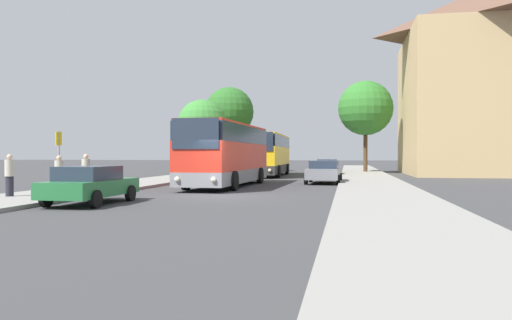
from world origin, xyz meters
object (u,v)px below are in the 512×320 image
(parked_car_left_curb, at_px, (90,184))
(bus_stop_sign, at_px, (59,154))
(tree_left_far, at_px, (202,125))
(tree_right_near, at_px, (366,108))
(pedestrian_waiting_far, at_px, (86,173))
(parked_car_right_near, at_px, (324,171))
(pedestrian_waiting_near, at_px, (59,174))
(bus_front, at_px, (227,153))
(parked_car_right_far, at_px, (327,167))
(bus_middle, at_px, (269,154))
(pedestrian_walking_back, at_px, (10,175))
(tree_left_near, at_px, (229,112))

(parked_car_left_curb, distance_m, bus_stop_sign, 5.27)
(tree_left_far, bearing_deg, tree_right_near, 35.81)
(pedestrian_waiting_far, bearing_deg, tree_left_far, 65.69)
(parked_car_right_near, height_order, pedestrian_waiting_far, pedestrian_waiting_far)
(pedestrian_waiting_near, bearing_deg, tree_left_far, -88.28)
(bus_front, height_order, parked_car_right_far, bus_front)
(bus_middle, relative_size, parked_car_left_curb, 2.78)
(parked_car_right_near, bearing_deg, bus_stop_sign, 46.38)
(pedestrian_waiting_near, bearing_deg, parked_car_right_far, -110.79)
(bus_stop_sign, xyz_separation_m, pedestrian_walking_back, (-0.43, -2.76, -0.85))
(tree_left_far, bearing_deg, bus_stop_sign, -91.91)
(pedestrian_walking_back, xyz_separation_m, tree_right_near, (15.05, 33.21, 5.48))
(parked_car_left_curb, relative_size, parked_car_right_near, 0.93)
(parked_car_right_far, xyz_separation_m, pedestrian_waiting_far, (-9.66, -24.16, 0.25))
(parked_car_right_near, height_order, bus_stop_sign, bus_stop_sign)
(tree_right_near, bearing_deg, bus_middle, -134.85)
(bus_front, distance_m, tree_right_near, 25.22)
(bus_middle, xyz_separation_m, bus_stop_sign, (-6.18, -21.98, -0.05))
(parked_car_right_near, bearing_deg, bus_middle, -62.56)
(parked_car_right_near, distance_m, tree_right_near, 20.31)
(pedestrian_waiting_far, xyz_separation_m, pedestrian_walking_back, (-1.85, -2.59, -0.01))
(pedestrian_walking_back, bearing_deg, pedestrian_waiting_near, 78.83)
(pedestrian_waiting_near, relative_size, pedestrian_walking_back, 0.97)
(parked_car_right_far, height_order, tree_left_near, tree_left_near)
(bus_middle, distance_m, tree_left_near, 11.65)
(pedestrian_walking_back, height_order, tree_left_far, tree_left_far)
(parked_car_right_near, xyz_separation_m, pedestrian_waiting_near, (-10.66, -12.35, 0.21))
(bus_front, relative_size, tree_left_near, 1.27)
(parked_car_left_curb, height_order, parked_car_right_near, parked_car_right_near)
(parked_car_right_far, height_order, bus_stop_sign, bus_stop_sign)
(parked_car_left_curb, distance_m, pedestrian_waiting_near, 3.87)
(parked_car_left_curb, relative_size, pedestrian_waiting_near, 2.68)
(tree_left_near, relative_size, tree_left_far, 1.39)
(parked_car_right_far, bearing_deg, tree_left_near, -34.02)
(parked_car_right_near, relative_size, tree_left_near, 0.53)
(bus_stop_sign, height_order, tree_right_near, tree_right_near)
(bus_middle, bearing_deg, parked_car_left_curb, -97.13)
(pedestrian_walking_back, relative_size, tree_left_far, 0.26)
(pedestrian_waiting_far, bearing_deg, tree_left_near, 65.36)
(parked_car_right_far, bearing_deg, tree_left_far, 18.84)
(bus_front, distance_m, tree_left_far, 14.48)
(bus_front, distance_m, parked_car_right_near, 6.79)
(bus_middle, distance_m, pedestrian_walking_back, 25.63)
(parked_car_right_far, height_order, pedestrian_waiting_near, pedestrian_waiting_near)
(bus_stop_sign, height_order, tree_left_far, tree_left_far)
(bus_front, bearing_deg, tree_left_near, 104.74)
(parked_car_right_near, height_order, parked_car_right_far, parked_car_right_near)
(bus_front, xyz_separation_m, pedestrian_waiting_near, (-5.33, -8.30, -0.92))
(bus_stop_sign, xyz_separation_m, tree_left_far, (0.68, 20.40, 2.54))
(pedestrian_waiting_far, relative_size, pedestrian_walking_back, 1.01)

